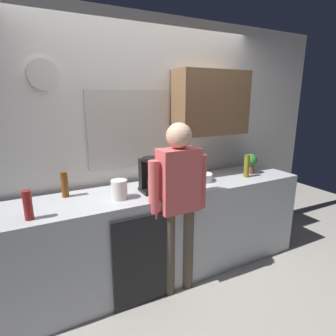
% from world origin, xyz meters
% --- Properties ---
extents(ground_plane, '(8.00, 8.00, 0.00)m').
position_xyz_m(ground_plane, '(0.00, 0.00, 0.00)').
color(ground_plane, '#9E998E').
extents(kitchen_counter, '(3.10, 0.64, 0.94)m').
position_xyz_m(kitchen_counter, '(0.00, 0.30, 0.47)').
color(kitchen_counter, '#B2B7BC').
rests_on(kitchen_counter, ground_plane).
extents(dishwasher_panel, '(0.56, 0.02, 0.85)m').
position_xyz_m(dishwasher_panel, '(-0.36, -0.03, 0.42)').
color(dishwasher_panel, black).
rests_on(dishwasher_panel, ground_plane).
extents(back_wall_assembly, '(4.70, 0.42, 2.60)m').
position_xyz_m(back_wall_assembly, '(0.08, 0.70, 1.36)').
color(back_wall_assembly, white).
rests_on(back_wall_assembly, ground_plane).
extents(coffee_maker, '(0.20, 0.20, 0.33)m').
position_xyz_m(coffee_maker, '(-0.15, 0.28, 1.09)').
color(coffee_maker, black).
rests_on(coffee_maker, kitchen_counter).
extents(bottle_red_vinegar, '(0.06, 0.06, 0.22)m').
position_xyz_m(bottle_red_vinegar, '(-1.19, 0.11, 1.05)').
color(bottle_red_vinegar, maroon).
rests_on(bottle_red_vinegar, kitchen_counter).
extents(bottle_amber_beer, '(0.06, 0.06, 0.23)m').
position_xyz_m(bottle_amber_beer, '(-0.88, 0.49, 1.05)').
color(bottle_amber_beer, brown).
rests_on(bottle_amber_beer, kitchen_counter).
extents(bottle_olive_oil, '(0.06, 0.06, 0.25)m').
position_xyz_m(bottle_olive_oil, '(0.99, 0.21, 1.06)').
color(bottle_olive_oil, olive).
rests_on(bottle_olive_oil, kitchen_counter).
extents(cup_yellow_cup, '(0.07, 0.07, 0.08)m').
position_xyz_m(cup_yellow_cup, '(0.16, 0.08, 0.98)').
color(cup_yellow_cup, yellow).
rests_on(cup_yellow_cup, kitchen_counter).
extents(cup_white_mug, '(0.08, 0.08, 0.09)m').
position_xyz_m(cup_white_mug, '(0.28, 0.21, 0.99)').
color(cup_white_mug, white).
rests_on(cup_white_mug, kitchen_counter).
extents(mixing_bowl, '(0.22, 0.22, 0.08)m').
position_xyz_m(mixing_bowl, '(0.47, 0.32, 0.98)').
color(mixing_bowl, white).
rests_on(mixing_bowl, kitchen_counter).
extents(potted_plant, '(0.15, 0.15, 0.23)m').
position_xyz_m(potted_plant, '(1.13, 0.31, 1.07)').
color(potted_plant, '#9E5638').
rests_on(potted_plant, kitchen_counter).
extents(dish_soap, '(0.06, 0.06, 0.18)m').
position_xyz_m(dish_soap, '(0.01, 0.16, 1.02)').
color(dish_soap, yellow).
rests_on(dish_soap, kitchen_counter).
extents(storage_canister, '(0.14, 0.14, 0.17)m').
position_xyz_m(storage_canister, '(-0.47, 0.21, 1.02)').
color(storage_canister, silver).
rests_on(storage_canister, kitchen_counter).
extents(person_at_sink, '(0.57, 0.22, 1.60)m').
position_xyz_m(person_at_sink, '(0.00, 0.00, 0.95)').
color(person_at_sink, brown).
rests_on(person_at_sink, ground_plane).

